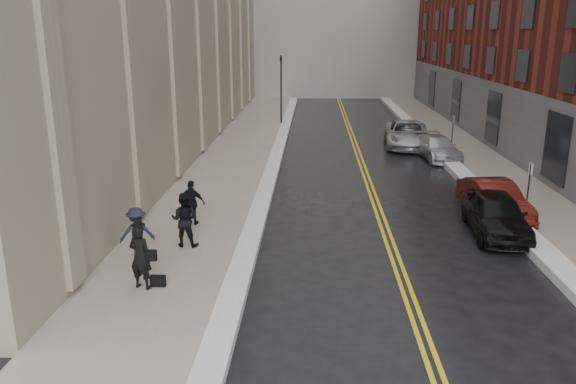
# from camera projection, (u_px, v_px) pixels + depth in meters

# --- Properties ---
(ground) EXTENTS (160.00, 160.00, 0.00)m
(ground) POSITION_uv_depth(u_px,v_px,m) (316.00, 320.00, 13.88)
(ground) COLOR black
(ground) RESTS_ON ground
(sidewalk_left) EXTENTS (4.00, 64.00, 0.15)m
(sidewalk_left) POSITION_uv_depth(u_px,v_px,m) (230.00, 166.00, 29.43)
(sidewalk_left) COLOR gray
(sidewalk_left) RESTS_ON ground
(sidewalk_right) EXTENTS (3.00, 64.00, 0.15)m
(sidewalk_right) POSITION_uv_depth(u_px,v_px,m) (491.00, 169.00, 28.83)
(sidewalk_right) COLOR gray
(sidewalk_right) RESTS_ON ground
(lane_stripe_a) EXTENTS (0.12, 64.00, 0.01)m
(lane_stripe_a) POSITION_uv_depth(u_px,v_px,m) (361.00, 169.00, 29.14)
(lane_stripe_a) COLOR gold
(lane_stripe_a) RESTS_ON ground
(lane_stripe_b) EXTENTS (0.12, 64.00, 0.01)m
(lane_stripe_b) POSITION_uv_depth(u_px,v_px,m) (366.00, 169.00, 29.13)
(lane_stripe_b) COLOR gold
(lane_stripe_b) RESTS_ON ground
(snow_ridge_left) EXTENTS (0.70, 60.80, 0.26)m
(snow_ridge_left) POSITION_uv_depth(u_px,v_px,m) (273.00, 165.00, 29.31)
(snow_ridge_left) COLOR white
(snow_ridge_left) RESTS_ON ground
(snow_ridge_right) EXTENTS (0.85, 60.80, 0.30)m
(snow_ridge_right) POSITION_uv_depth(u_px,v_px,m) (454.00, 167.00, 28.89)
(snow_ridge_right) COLOR white
(snow_ridge_right) RESTS_ON ground
(traffic_signal) EXTENTS (0.18, 0.15, 5.20)m
(traffic_signal) POSITION_uv_depth(u_px,v_px,m) (281.00, 84.00, 41.96)
(traffic_signal) COLOR black
(traffic_signal) RESTS_ON ground
(parking_sign_near) EXTENTS (0.06, 0.35, 2.23)m
(parking_sign_near) POSITION_uv_depth(u_px,v_px,m) (529.00, 186.00, 20.84)
(parking_sign_near) COLOR black
(parking_sign_near) RESTS_ON ground
(parking_sign_far) EXTENTS (0.06, 0.35, 2.23)m
(parking_sign_far) POSITION_uv_depth(u_px,v_px,m) (453.00, 131.00, 32.37)
(parking_sign_far) COLOR black
(parking_sign_far) RESTS_ON ground
(car_black) EXTENTS (2.02, 4.48, 1.49)m
(car_black) POSITION_uv_depth(u_px,v_px,m) (496.00, 214.00, 19.53)
(car_black) COLOR black
(car_black) RESTS_ON ground
(car_maroon) EXTENTS (1.97, 4.38, 1.40)m
(car_maroon) POSITION_uv_depth(u_px,v_px,m) (494.00, 200.00, 21.39)
(car_maroon) COLOR #4A120D
(car_maroon) RESTS_ON ground
(car_silver_near) EXTENTS (2.32, 4.56, 1.27)m
(car_silver_near) POSITION_uv_depth(u_px,v_px,m) (437.00, 148.00, 31.28)
(car_silver_near) COLOR #B4B6BC
(car_silver_near) RESTS_ON ground
(car_silver_far) EXTENTS (3.11, 5.91, 1.58)m
(car_silver_far) POSITION_uv_depth(u_px,v_px,m) (407.00, 134.00, 34.50)
(car_silver_far) COLOR #A7A8AF
(car_silver_far) RESTS_ON ground
(pedestrian_main) EXTENTS (0.75, 0.60, 1.80)m
(pedestrian_main) POSITION_uv_depth(u_px,v_px,m) (141.00, 257.00, 15.03)
(pedestrian_main) COLOR black
(pedestrian_main) RESTS_ON sidewalk_left
(pedestrian_a) EXTENTS (0.92, 0.75, 1.79)m
(pedestrian_a) POSITION_uv_depth(u_px,v_px,m) (184.00, 219.00, 18.04)
(pedestrian_a) COLOR black
(pedestrian_a) RESTS_ON sidewalk_left
(pedestrian_b) EXTENTS (1.18, 0.91, 1.62)m
(pedestrian_b) POSITION_uv_depth(u_px,v_px,m) (137.00, 233.00, 17.10)
(pedestrian_b) COLOR black
(pedestrian_b) RESTS_ON sidewalk_left
(pedestrian_c) EXTENTS (1.01, 0.53, 1.63)m
(pedestrian_c) POSITION_uv_depth(u_px,v_px,m) (192.00, 203.00, 20.08)
(pedestrian_c) COLOR black
(pedestrian_c) RESTS_ON sidewalk_left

